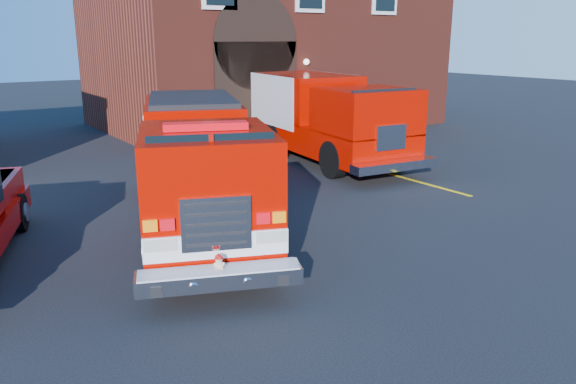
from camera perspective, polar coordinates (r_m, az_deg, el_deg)
ground at (r=12.09m, az=-3.22°, el=-4.69°), size 100.00×100.00×0.00m
parking_stripe_near at (r=16.87m, az=14.15°, el=0.72°), size 0.12×3.00×0.01m
parking_stripe_mid at (r=18.92m, az=7.39°, el=2.64°), size 0.12×3.00×0.01m
parking_stripe_far at (r=21.20m, az=2.00°, el=4.15°), size 0.12×3.00×0.01m
fire_station at (r=27.97m, az=-2.44°, el=15.64°), size 15.20×10.20×8.45m
fire_engine at (r=12.87m, az=-9.06°, el=2.92°), size 5.56×9.10×2.72m
secondary_truck at (r=20.04m, az=2.95°, el=8.00°), size 3.77×9.11×2.87m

